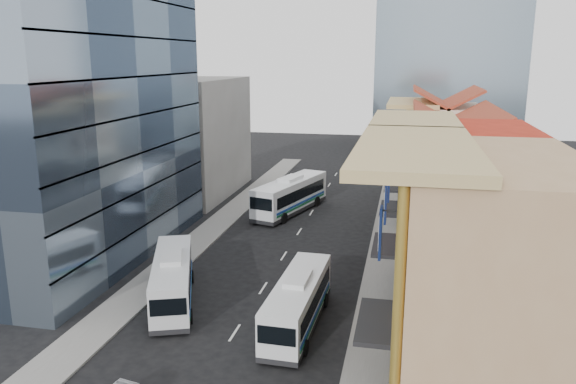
% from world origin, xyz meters
% --- Properties ---
extents(sidewalk_right, '(3.00, 90.00, 0.15)m').
position_xyz_m(sidewalk_right, '(8.50, 22.00, 0.07)').
color(sidewalk_right, slate).
rests_on(sidewalk_right, ground).
extents(sidewalk_left, '(3.00, 90.00, 0.15)m').
position_xyz_m(sidewalk_left, '(-8.50, 22.00, 0.07)').
color(sidewalk_left, slate).
rests_on(sidewalk_left, ground).
extents(shophouse_tan, '(8.00, 14.00, 12.00)m').
position_xyz_m(shophouse_tan, '(14.00, 5.00, 6.00)').
color(shophouse_tan, tan).
rests_on(shophouse_tan, ground).
extents(shophouse_red, '(8.00, 10.00, 12.00)m').
position_xyz_m(shophouse_red, '(14.00, 17.00, 6.00)').
color(shophouse_red, '#B02613').
rests_on(shophouse_red, ground).
extents(shophouse_cream_near, '(8.00, 9.00, 10.00)m').
position_xyz_m(shophouse_cream_near, '(14.00, 26.50, 5.00)').
color(shophouse_cream_near, silver).
rests_on(shophouse_cream_near, ground).
extents(shophouse_cream_mid, '(8.00, 9.00, 10.00)m').
position_xyz_m(shophouse_cream_mid, '(14.00, 35.50, 5.00)').
color(shophouse_cream_mid, silver).
rests_on(shophouse_cream_mid, ground).
extents(shophouse_cream_far, '(8.00, 12.00, 11.00)m').
position_xyz_m(shophouse_cream_far, '(14.00, 46.00, 5.50)').
color(shophouse_cream_far, silver).
rests_on(shophouse_cream_far, ground).
extents(office_tower, '(12.00, 26.00, 30.00)m').
position_xyz_m(office_tower, '(-17.00, 19.00, 15.00)').
color(office_tower, '#3B495E').
rests_on(office_tower, ground).
extents(office_block_far, '(10.00, 18.00, 14.00)m').
position_xyz_m(office_block_far, '(-16.00, 42.00, 7.00)').
color(office_block_far, gray).
rests_on(office_block_far, ground).
extents(bus_left_near, '(6.15, 10.91, 3.44)m').
position_xyz_m(bus_left_near, '(-5.50, 11.48, 1.72)').
color(bus_left_near, silver).
rests_on(bus_left_near, ground).
extents(bus_left_far, '(6.29, 12.78, 4.00)m').
position_xyz_m(bus_left_far, '(-2.27, 35.65, 2.00)').
color(bus_left_far, white).
rests_on(bus_left_far, ground).
extents(bus_right, '(2.76, 10.55, 3.36)m').
position_xyz_m(bus_right, '(3.62, 9.70, 1.68)').
color(bus_right, silver).
rests_on(bus_right, ground).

